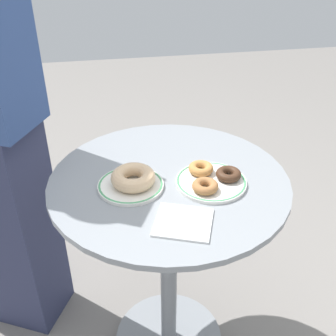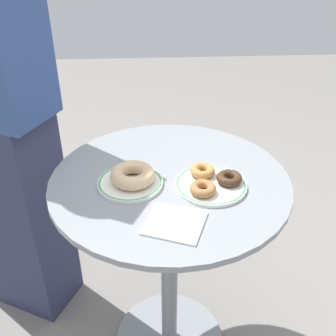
{
  "view_description": "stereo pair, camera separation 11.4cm",
  "coord_description": "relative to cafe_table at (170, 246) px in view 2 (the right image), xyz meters",
  "views": [
    {
      "loc": [
        -0.18,
        -0.97,
        1.41
      ],
      "look_at": [
        -0.01,
        -0.02,
        0.8
      ],
      "focal_mm": 44.08,
      "sensor_mm": 36.0,
      "label": 1
    },
    {
      "loc": [
        -0.06,
        -0.98,
        1.41
      ],
      "look_at": [
        -0.01,
        -0.02,
        0.8
      ],
      "focal_mm": 44.08,
      "sensor_mm": 36.0,
      "label": 2
    }
  ],
  "objects": [
    {
      "name": "cafe_table",
      "position": [
        0.0,
        0.0,
        0.0
      ],
      "size": [
        0.69,
        0.69,
        0.75
      ],
      "color": "gray",
      "rests_on": "ground"
    },
    {
      "name": "plate_left",
      "position": [
        -0.11,
        -0.02,
        0.27
      ],
      "size": [
        0.18,
        0.18,
        0.01
      ],
      "color": "white",
      "rests_on": "cafe_table"
    },
    {
      "name": "plate_right",
      "position": [
        0.11,
        -0.05,
        0.27
      ],
      "size": [
        0.2,
        0.2,
        0.01
      ],
      "color": "white",
      "rests_on": "cafe_table"
    },
    {
      "name": "donut_glazed",
      "position": [
        -0.1,
        -0.02,
        0.29
      ],
      "size": [
        0.13,
        0.13,
        0.04
      ],
      "primitive_type": "torus",
      "rotation": [
        0.0,
        0.0,
        3.1
      ],
      "color": "#E0B789",
      "rests_on": "plate_left"
    },
    {
      "name": "donut_chocolate",
      "position": [
        0.16,
        -0.04,
        0.28
      ],
      "size": [
        0.08,
        0.08,
        0.02
      ],
      "primitive_type": "torus",
      "rotation": [
        0.0,
        0.0,
        3.19
      ],
      "color": "#422819",
      "rests_on": "plate_right"
    },
    {
      "name": "donut_old_fashioned",
      "position": [
        0.09,
        0.0,
        0.28
      ],
      "size": [
        0.1,
        0.1,
        0.02
      ],
      "primitive_type": "torus",
      "rotation": [
        0.0,
        0.0,
        0.7
      ],
      "color": "#BC7F42",
      "rests_on": "plate_right"
    },
    {
      "name": "donut_cinnamon",
      "position": [
        0.08,
        -0.09,
        0.28
      ],
      "size": [
        0.1,
        0.1,
        0.02
      ],
      "primitive_type": "torus",
      "rotation": [
        0.0,
        0.0,
        2.63
      ],
      "color": "#A36B3D",
      "rests_on": "plate_right"
    },
    {
      "name": "paper_napkin",
      "position": [
        -0.0,
        -0.2,
        0.26
      ],
      "size": [
        0.18,
        0.17,
        0.01
      ],
      "primitive_type": "cube",
      "rotation": [
        0.0,
        0.0,
        -0.36
      ],
      "color": "white",
      "rests_on": "cafe_table"
    }
  ]
}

